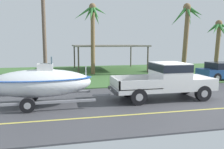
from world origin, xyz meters
TOP-DOWN VIEW (x-y plane):
  - ground at (0.00, 8.38)m, footprint 36.00×22.00m
  - pickup_truck_towing at (-0.72, 0.47)m, footprint 5.46×2.06m
  - boat_on_trailer at (-7.19, 0.47)m, footprint 5.97×2.27m
  - carport_awning at (-1.20, 13.45)m, footprint 7.17×5.98m
  - palm_tree_near_left at (5.06, 8.90)m, footprint 3.15×2.89m
  - palm_tree_near_right at (-3.23, 10.52)m, footprint 3.03×2.63m
  - palm_tree_mid at (9.12, 9.86)m, footprint 2.81×3.00m
  - utility_pole at (-7.14, 4.92)m, footprint 0.24×1.80m

SIDE VIEW (x-z plane):
  - ground at x=0.00m, z-range -0.07..0.04m
  - pickup_truck_towing at x=-0.72m, z-range 0.10..2.00m
  - boat_on_trailer at x=-7.19m, z-range -0.07..2.25m
  - carport_awning at x=-1.20m, z-range 1.22..3.88m
  - palm_tree_mid at x=9.12m, z-range 1.15..6.27m
  - utility_pole at x=-7.14m, z-range 0.15..7.56m
  - palm_tree_near_right at x=-3.23m, z-range 1.38..7.75m
  - palm_tree_near_left at x=5.06m, z-range 1.41..7.82m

